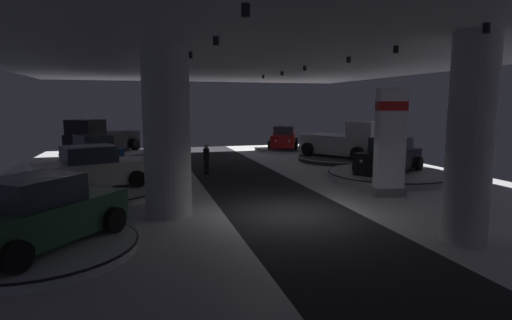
# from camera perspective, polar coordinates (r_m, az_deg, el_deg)

# --- Properties ---
(ground) EXTENTS (24.00, 44.00, 0.06)m
(ground) POSITION_cam_1_polar(r_m,az_deg,el_deg) (13.89, 5.00, -7.62)
(ground) COLOR silver
(ceiling_with_spotlights) EXTENTS (24.00, 44.00, 0.39)m
(ceiling_with_spotlights) POSITION_cam_1_polar(r_m,az_deg,el_deg) (13.51, 5.30, 15.80)
(ceiling_with_spotlights) COLOR silver
(column_right) EXTENTS (1.17, 1.17, 5.50)m
(column_right) POSITION_cam_1_polar(r_m,az_deg,el_deg) (11.99, 27.87, 2.50)
(column_right) COLOR silver
(column_right) RESTS_ON ground
(column_left) EXTENTS (1.52, 1.52, 5.50)m
(column_left) POSITION_cam_1_polar(r_m,az_deg,el_deg) (13.57, -12.41, 3.76)
(column_left) COLOR silver
(column_left) RESTS_ON ground
(brand_sign_pylon) EXTENTS (1.37, 0.89, 4.31)m
(brand_sign_pylon) POSITION_cam_1_polar(r_m,az_deg,el_deg) (16.95, 18.32, 2.57)
(brand_sign_pylon) COLOR slate
(brand_sign_pylon) RESTS_ON ground
(display_platform_near_left) EXTENTS (4.53, 4.53, 0.27)m
(display_platform_near_left) POSITION_cam_1_polar(r_m,az_deg,el_deg) (11.46, -27.75, -11.00)
(display_platform_near_left) COLOR silver
(display_platform_near_left) RESTS_ON ground
(display_car_near_left) EXTENTS (4.00, 4.42, 1.71)m
(display_car_near_left) POSITION_cam_1_polar(r_m,az_deg,el_deg) (11.20, -28.16, -6.74)
(display_car_near_left) COLOR #2D5638
(display_car_near_left) RESTS_ON display_platform_near_left
(display_platform_mid_left) EXTENTS (5.70, 5.70, 0.31)m
(display_platform_mid_left) POSITION_cam_1_polar(r_m,az_deg,el_deg) (17.80, -21.71, -4.03)
(display_platform_mid_left) COLOR #B7B7BC
(display_platform_mid_left) RESTS_ON ground
(display_car_mid_left) EXTENTS (4.57, 3.34, 1.71)m
(display_car_mid_left) POSITION_cam_1_polar(r_m,az_deg,el_deg) (17.64, -21.95, -1.17)
(display_car_mid_left) COLOR silver
(display_car_mid_left) RESTS_ON display_platform_mid_left
(display_platform_deep_left) EXTENTS (5.77, 5.77, 0.37)m
(display_platform_deep_left) POSITION_cam_1_polar(r_m,az_deg,el_deg) (29.74, -20.47, 0.71)
(display_platform_deep_left) COLOR #B7B7BC
(display_platform_deep_left) RESTS_ON ground
(pickup_truck_deep_left) EXTENTS (4.75, 5.55, 2.30)m
(pickup_truck_deep_left) POSITION_cam_1_polar(r_m,az_deg,el_deg) (29.39, -20.97, 2.75)
(pickup_truck_deep_left) COLOR black
(pickup_truck_deep_left) RESTS_ON display_platform_deep_left
(display_platform_deep_right) EXTENTS (4.63, 4.63, 0.23)m
(display_platform_deep_right) POSITION_cam_1_polar(r_m,az_deg,el_deg) (32.17, 3.89, 1.58)
(display_platform_deep_right) COLOR silver
(display_platform_deep_right) RESTS_ON ground
(display_car_deep_right) EXTENTS (3.40, 4.57, 1.71)m
(display_car_deep_right) POSITION_cam_1_polar(r_m,az_deg,el_deg) (32.11, 3.91, 3.12)
(display_car_deep_right) COLOR red
(display_car_deep_right) RESTS_ON display_platform_deep_right
(display_platform_far_right) EXTENTS (5.68, 5.68, 0.29)m
(display_platform_far_right) POSITION_cam_1_polar(r_m,az_deg,el_deg) (26.99, 11.88, 0.26)
(display_platform_far_right) COLOR #333338
(display_platform_far_right) RESTS_ON ground
(pickup_truck_far_right) EXTENTS (4.56, 5.64, 2.30)m
(pickup_truck_far_right) POSITION_cam_1_polar(r_m,az_deg,el_deg) (26.70, 12.53, 2.46)
(pickup_truck_far_right) COLOR silver
(pickup_truck_far_right) RESTS_ON display_platform_far_right
(display_platform_mid_right) EXTENTS (5.96, 5.96, 0.33)m
(display_platform_mid_right) POSITION_cam_1_polar(r_m,az_deg,el_deg) (21.20, 18.11, -1.98)
(display_platform_mid_right) COLOR #B7B7BC
(display_platform_mid_right) RESTS_ON ground
(display_car_mid_right) EXTENTS (4.48, 3.86, 1.71)m
(display_car_mid_right) POSITION_cam_1_polar(r_m,az_deg,el_deg) (21.10, 18.25, 0.47)
(display_car_mid_right) COLOR black
(display_car_mid_right) RESTS_ON display_platform_mid_right
(display_platform_far_left) EXTENTS (5.35, 5.35, 0.29)m
(display_platform_far_left) POSITION_cam_1_polar(r_m,az_deg,el_deg) (24.19, -21.83, -1.02)
(display_platform_far_left) COLOR silver
(display_platform_far_left) RESTS_ON ground
(display_car_far_left) EXTENTS (3.51, 4.57, 1.71)m
(display_car_far_left) POSITION_cam_1_polar(r_m,az_deg,el_deg) (24.05, -21.91, 1.07)
(display_car_far_left) COLOR navy
(display_car_far_left) RESTS_ON display_platform_far_left
(visitor_walking_near) EXTENTS (0.32, 0.32, 1.59)m
(visitor_walking_near) POSITION_cam_1_polar(r_m,az_deg,el_deg) (21.33, -6.99, 0.38)
(visitor_walking_near) COLOR black
(visitor_walking_near) RESTS_ON ground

